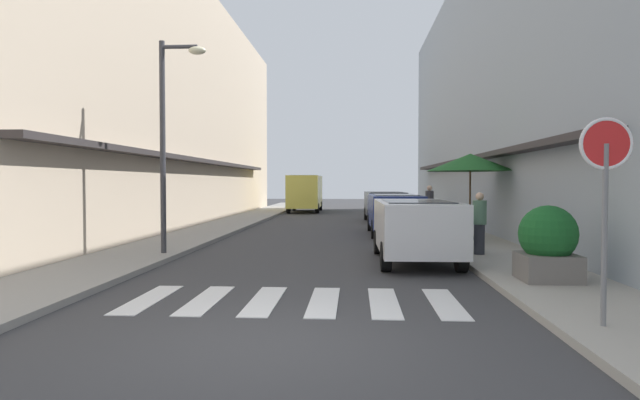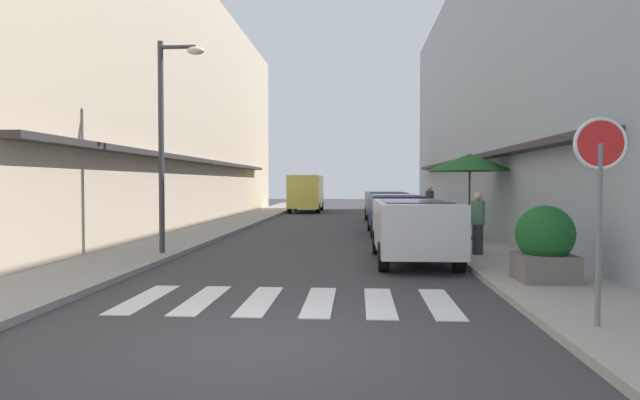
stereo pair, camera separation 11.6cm
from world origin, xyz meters
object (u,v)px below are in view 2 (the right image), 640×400
(parked_car_far, at_px, (385,203))
(parked_car_near, at_px, (414,224))
(pedestrian_walking_near, at_px, (478,222))
(cafe_umbrella, at_px, (470,163))
(street_lamp, at_px, (168,124))
(round_street_sign, at_px, (600,166))
(delivery_van, at_px, (306,190))
(planter_corner, at_px, (545,244))
(parked_car_mid, at_px, (394,209))
(pedestrian_walking_far, at_px, (430,205))

(parked_car_far, bearing_deg, parked_car_near, -90.00)
(parked_car_far, xyz_separation_m, pedestrian_walking_near, (1.64, -12.62, 0.00))
(cafe_umbrella, bearing_deg, street_lamp, -154.38)
(round_street_sign, bearing_deg, delivery_van, 102.61)
(cafe_umbrella, relative_size, planter_corner, 2.00)
(parked_car_mid, distance_m, delivery_van, 15.91)
(parked_car_far, relative_size, pedestrian_walking_near, 2.58)
(street_lamp, relative_size, planter_corner, 3.89)
(delivery_van, relative_size, pedestrian_walking_near, 3.52)
(parked_car_far, distance_m, pedestrian_walking_far, 4.09)
(pedestrian_walking_far, bearing_deg, delivery_van, -81.80)
(cafe_umbrella, bearing_deg, pedestrian_walking_far, 96.23)
(round_street_sign, distance_m, pedestrian_walking_far, 15.64)
(round_street_sign, distance_m, pedestrian_walking_near, 6.83)
(parked_car_near, distance_m, cafe_umbrella, 5.15)
(planter_corner, relative_size, pedestrian_walking_near, 0.89)
(pedestrian_walking_far, bearing_deg, parked_car_far, -84.98)
(parked_car_mid, height_order, delivery_van, delivery_van)
(parked_car_near, bearing_deg, street_lamp, 176.05)
(parked_car_far, relative_size, street_lamp, 0.75)
(parked_car_far, bearing_deg, cafe_umbrella, -76.17)
(round_street_sign, xyz_separation_m, pedestrian_walking_far, (-0.01, 15.60, -1.10))
(delivery_van, distance_m, cafe_umbrella, 18.98)
(street_lamp, bearing_deg, round_street_sign, -40.11)
(parked_car_mid, height_order, street_lamp, street_lamp)
(round_street_sign, distance_m, street_lamp, 10.16)
(delivery_van, bearing_deg, pedestrian_walking_near, -73.59)
(parked_car_near, height_order, parked_car_mid, same)
(parked_car_mid, xyz_separation_m, street_lamp, (-6.08, -6.42, 2.45))
(parked_car_far, distance_m, cafe_umbrella, 9.30)
(planter_corner, xyz_separation_m, pedestrian_walking_near, (-0.41, 3.57, 0.13))
(parked_car_far, xyz_separation_m, delivery_van, (-4.66, 8.77, 0.49))
(parked_car_near, distance_m, parked_car_mid, 6.84)
(pedestrian_walking_far, bearing_deg, cafe_umbrella, 77.78)
(round_street_sign, relative_size, street_lamp, 0.48)
(parked_car_mid, relative_size, planter_corner, 3.30)
(delivery_van, bearing_deg, parked_car_far, -62.05)
(parked_car_mid, relative_size, cafe_umbrella, 1.65)
(delivery_van, distance_m, pedestrian_walking_far, 14.01)
(delivery_van, height_order, round_street_sign, round_street_sign)
(delivery_van, distance_m, round_street_sign, 28.83)
(parked_car_far, distance_m, planter_corner, 16.32)
(parked_car_near, height_order, pedestrian_walking_near, pedestrian_walking_near)
(parked_car_far, xyz_separation_m, pedestrian_walking_far, (1.63, -3.75, 0.07))
(parked_car_near, height_order, round_street_sign, round_street_sign)
(parked_car_near, bearing_deg, cafe_umbrella, 63.45)
(delivery_van, relative_size, street_lamp, 1.02)
(planter_corner, bearing_deg, pedestrian_walking_far, 91.99)
(pedestrian_walking_far, bearing_deg, pedestrian_walking_near, 71.66)
(street_lamp, height_order, pedestrian_walking_near, street_lamp)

